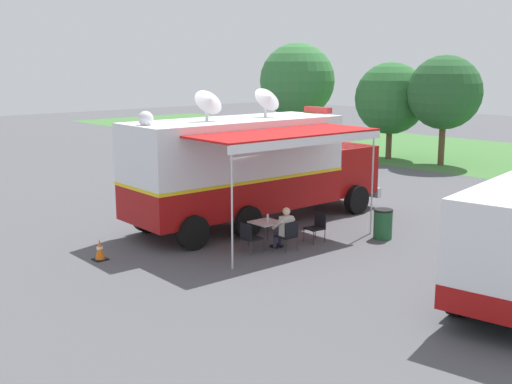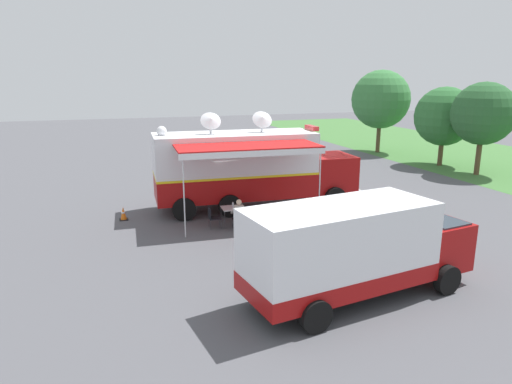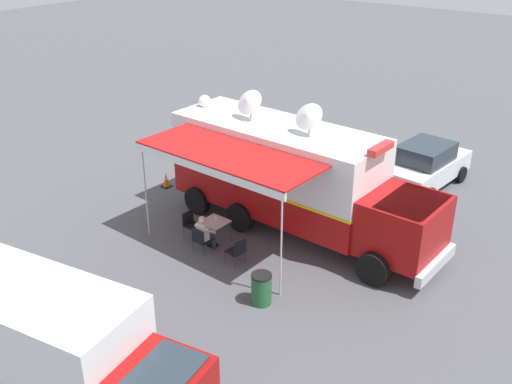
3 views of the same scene
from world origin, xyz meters
TOP-DOWN VIEW (x-y plane):
  - ground_plane at (0.00, 0.00)m, footprint 100.00×100.00m
  - lot_stripe at (-2.84, 1.89)m, footprint 0.35×4.80m
  - command_truck at (0.07, 0.75)m, footprint 5.13×9.60m
  - folding_table at (2.30, -0.81)m, footprint 0.84×0.84m
  - water_bottle at (2.29, -0.75)m, footprint 0.07×0.07m
  - folding_chair_at_table at (3.10, -0.70)m, footprint 0.50×0.50m
  - folding_chair_beside_table at (2.50, -1.66)m, footprint 0.50×0.50m
  - folding_chair_spare_by_truck at (2.96, 0.64)m, footprint 0.54×0.54m
  - seated_responder at (2.91, -0.69)m, footprint 0.68×0.57m
  - trash_bin at (4.09, 2.35)m, footprint 0.57×0.57m
  - traffic_cone at (0.21, -5.02)m, footprint 0.36×0.36m
  - car_behind_truck at (-5.80, 2.98)m, footprint 4.36×2.34m
  - tree_far_left at (-12.00, 15.35)m, footprint 4.56×4.56m
  - tree_left_of_centre at (-5.76, 16.26)m, footprint 3.94×3.94m
  - tree_right_of_centre at (-2.51, 16.35)m, footprint 3.80×3.80m

SIDE VIEW (x-z plane):
  - ground_plane at x=0.00m, z-range 0.00..0.00m
  - lot_stripe at x=-2.84m, z-range 0.00..0.01m
  - traffic_cone at x=0.21m, z-range -0.01..0.57m
  - trash_bin at x=4.09m, z-range 0.00..0.91m
  - folding_chair_at_table at x=3.10m, z-range 0.08..0.95m
  - folding_chair_beside_table at x=2.50m, z-range 0.08..0.95m
  - folding_chair_spare_by_truck at x=2.96m, z-range 0.08..0.95m
  - seated_responder at x=2.91m, z-range 0.03..1.28m
  - folding_table at x=2.30m, z-range 0.31..1.04m
  - water_bottle at x=2.29m, z-range 0.72..0.95m
  - car_behind_truck at x=-5.80m, z-range 0.00..1.76m
  - command_truck at x=0.07m, z-range -0.32..4.21m
  - tree_left_of_centre at x=-5.76m, z-range 0.68..5.99m
  - tree_right_of_centre at x=-2.51m, z-range 0.92..6.59m
  - tree_far_left at x=-12.00m, z-range 0.95..7.42m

